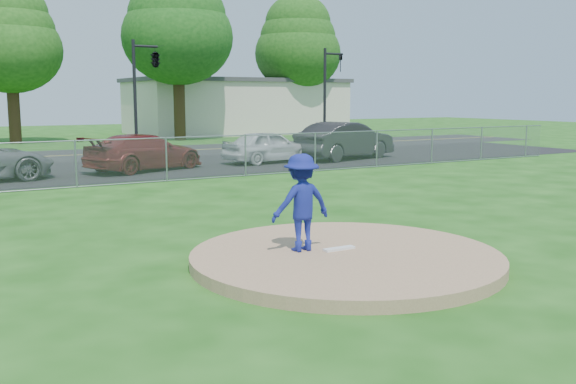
# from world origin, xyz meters

# --- Properties ---
(ground) EXTENTS (120.00, 120.00, 0.00)m
(ground) POSITION_xyz_m (0.00, 10.00, 0.00)
(ground) COLOR #154910
(ground) RESTS_ON ground
(pitchers_mound) EXTENTS (5.40, 5.40, 0.20)m
(pitchers_mound) POSITION_xyz_m (0.00, 0.00, 0.10)
(pitchers_mound) COLOR #9C7555
(pitchers_mound) RESTS_ON ground
(pitching_rubber) EXTENTS (0.60, 0.15, 0.04)m
(pitching_rubber) POSITION_xyz_m (0.00, 0.20, 0.22)
(pitching_rubber) COLOR white
(pitching_rubber) RESTS_ON pitchers_mound
(chain_link_fence) EXTENTS (40.00, 0.06, 1.50)m
(chain_link_fence) POSITION_xyz_m (0.00, 12.00, 0.75)
(chain_link_fence) COLOR gray
(chain_link_fence) RESTS_ON ground
(parking_lot) EXTENTS (50.00, 8.00, 0.01)m
(parking_lot) POSITION_xyz_m (0.00, 16.50, 0.01)
(parking_lot) COLOR black
(parking_lot) RESTS_ON ground
(street) EXTENTS (60.00, 7.00, 0.01)m
(street) POSITION_xyz_m (0.00, 24.00, 0.00)
(street) COLOR black
(street) RESTS_ON ground
(commercial_building) EXTENTS (16.40, 9.40, 4.30)m
(commercial_building) POSITION_xyz_m (16.00, 38.00, 2.16)
(commercial_building) COLOR beige
(commercial_building) RESTS_ON ground
(tree_center) EXTENTS (6.16, 6.16, 9.84)m
(tree_center) POSITION_xyz_m (-1.00, 34.00, 6.47)
(tree_center) COLOR #382214
(tree_center) RESTS_ON ground
(tree_right) EXTENTS (7.28, 7.28, 11.63)m
(tree_right) POSITION_xyz_m (9.00, 32.00, 7.65)
(tree_right) COLOR #322312
(tree_right) RESTS_ON ground
(tree_far_right) EXTENTS (6.72, 6.72, 10.74)m
(tree_far_right) POSITION_xyz_m (20.00, 35.00, 7.06)
(tree_far_right) COLOR #3C2316
(tree_far_right) RESTS_ON ground
(traffic_signal_center) EXTENTS (1.42, 2.48, 5.60)m
(traffic_signal_center) POSITION_xyz_m (3.97, 22.00, 4.61)
(traffic_signal_center) COLOR black
(traffic_signal_center) RESTS_ON ground
(traffic_signal_right) EXTENTS (1.28, 0.20, 5.60)m
(traffic_signal_right) POSITION_xyz_m (14.24, 22.00, 3.36)
(traffic_signal_right) COLOR black
(traffic_signal_right) RESTS_ON ground
(pitcher) EXTENTS (1.11, 0.66, 1.70)m
(pitcher) POSITION_xyz_m (-0.60, 0.50, 1.05)
(pitcher) COLOR navy
(pitcher) RESTS_ON pitchers_mound
(parked_car_darkred) EXTENTS (5.36, 3.70, 1.44)m
(parked_car_darkred) POSITION_xyz_m (1.38, 15.61, 0.73)
(parked_car_darkred) COLOR maroon
(parked_car_darkred) RESTS_ON parking_lot
(parked_car_pearl) EXTENTS (4.32, 2.12, 1.42)m
(parked_car_pearl) POSITION_xyz_m (7.03, 15.84, 0.72)
(parked_car_pearl) COLOR silver
(parked_car_pearl) RESTS_ON parking_lot
(parked_car_charcoal) EXTENTS (5.51, 3.07, 1.72)m
(parked_car_charcoal) POSITION_xyz_m (10.92, 15.55, 0.87)
(parked_car_charcoal) COLOR black
(parked_car_charcoal) RESTS_ON parking_lot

